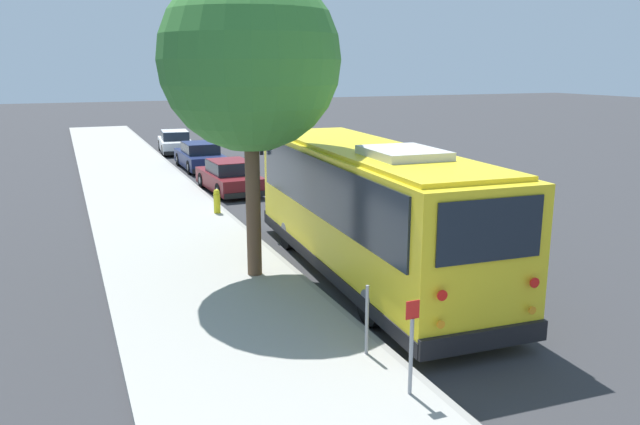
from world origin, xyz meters
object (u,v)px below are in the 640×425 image
sign_post_near (411,346)px  parked_sedan_white (175,142)px  shuttle_bus (368,205)px  sign_post_far (367,320)px  parked_sedan_navy (200,157)px  fire_hydrant (217,201)px  parked_sedan_maroon (229,177)px  street_tree (248,47)px

sign_post_near → parked_sedan_white: bearing=-3.0°
shuttle_bus → sign_post_far: size_ratio=8.16×
parked_sedan_navy → fire_hydrant: 10.36m
shuttle_bus → parked_sedan_white: size_ratio=2.26×
parked_sedan_maroon → parked_sedan_navy: bearing=-3.8°
parked_sedan_maroon → street_tree: (-10.48, 2.12, 4.74)m
sign_post_near → shuttle_bus: bearing=-20.3°
parked_sedan_white → sign_post_near: 29.40m
street_tree → sign_post_far: (-4.86, -0.56, -4.58)m
parked_sedan_maroon → parked_sedan_white: 12.56m
parked_sedan_navy → parked_sedan_white: size_ratio=1.03×
parked_sedan_maroon → street_tree: size_ratio=0.57×
parked_sedan_white → fire_hydrant: (-16.62, 1.47, -0.05)m
parked_sedan_maroon → shuttle_bus: bearing=179.6°
fire_hydrant → sign_post_far: bearing=179.5°
parked_sedan_maroon → sign_post_far: size_ratio=3.48×
street_tree → fire_hydrant: street_tree is taller
shuttle_bus → fire_hydrant: bearing=17.8°
parked_sedan_navy → fire_hydrant: size_ratio=5.62×
parked_sedan_maroon → street_tree: bearing=165.9°
sign_post_near → fire_hydrant: sign_post_near is taller
parked_sedan_navy → street_tree: size_ratio=0.60×
shuttle_bus → street_tree: 4.49m
shuttle_bus → parked_sedan_navy: (17.50, 0.34, -1.15)m
street_tree → parked_sedan_white: bearing=-5.2°
parked_sedan_navy → street_tree: (-16.65, 2.24, 4.73)m
shuttle_bus → fire_hydrant: 7.61m
sign_post_far → parked_sedan_maroon: bearing=-5.8°
shuttle_bus → parked_sedan_navy: shuttle_bus is taller
parked_sedan_white → sign_post_near: (-29.35, 1.56, 0.31)m
shuttle_bus → fire_hydrant: size_ratio=12.39×
fire_hydrant → parked_sedan_navy: bearing=-8.8°
shuttle_bus → parked_sedan_white: 23.91m
shuttle_bus → parked_sedan_maroon: 11.39m
parked_sedan_white → sign_post_far: (-27.90, 1.56, 0.16)m
parked_sedan_white → parked_sedan_maroon: bearing=-175.4°
shuttle_bus → parked_sedan_navy: bearing=4.0°
street_tree → fire_hydrant: size_ratio=9.32×
shuttle_bus → street_tree: street_tree is taller
fire_hydrant → sign_post_near: bearing=179.6°
parked_sedan_white → sign_post_near: bearing=-178.5°
parked_sedan_white → fire_hydrant: parked_sedan_white is taller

